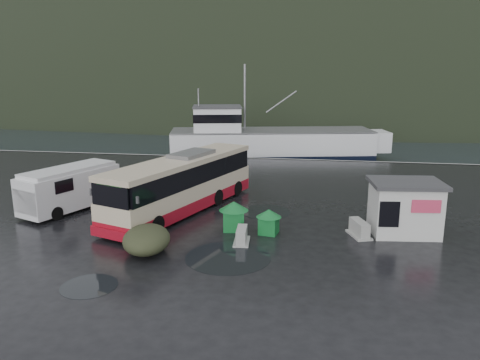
% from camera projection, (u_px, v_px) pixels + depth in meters
% --- Properties ---
extents(ground, '(160.00, 160.00, 0.00)m').
position_uv_depth(ground, '(181.00, 227.00, 25.01)').
color(ground, black).
rests_on(ground, ground).
extents(harbor_water, '(300.00, 180.00, 0.02)m').
position_uv_depth(harbor_water, '(291.00, 98.00, 130.62)').
color(harbor_water, black).
rests_on(harbor_water, ground).
extents(quay_edge, '(160.00, 0.60, 1.50)m').
position_uv_depth(quay_edge, '(240.00, 158.00, 44.22)').
color(quay_edge, '#999993').
rests_on(quay_edge, ground).
extents(headland, '(780.00, 540.00, 570.00)m').
position_uv_depth(headland, '(322.00, 83.00, 263.50)').
color(headland, black).
rests_on(headland, ground).
extents(coach_bus, '(6.92, 12.44, 3.43)m').
position_uv_depth(coach_bus, '(183.00, 211.00, 27.88)').
color(coach_bus, beige).
rests_on(coach_bus, ground).
extents(white_van, '(4.29, 6.59, 2.61)m').
position_uv_depth(white_van, '(72.00, 209.00, 28.15)').
color(white_van, silver).
rests_on(white_van, ground).
extents(waste_bin_left, '(1.26, 1.26, 1.55)m').
position_uv_depth(waste_bin_left, '(234.00, 230.00, 24.60)').
color(waste_bin_left, '#12682A').
rests_on(waste_bin_left, ground).
extents(waste_bin_right, '(1.09, 1.09, 1.30)m').
position_uv_depth(waste_bin_right, '(269.00, 233.00, 24.03)').
color(waste_bin_right, '#12682A').
rests_on(waste_bin_right, ground).
extents(dome_tent, '(2.80, 3.45, 1.19)m').
position_uv_depth(dome_tent, '(147.00, 251.00, 21.68)').
color(dome_tent, '#313620').
rests_on(dome_tent, ground).
extents(ticket_kiosk, '(3.79, 3.03, 2.76)m').
position_uv_depth(ticket_kiosk, '(402.00, 233.00, 24.05)').
color(ticket_kiosk, silver).
rests_on(ticket_kiosk, ground).
extents(jersey_barrier_a, '(0.84, 1.52, 0.74)m').
position_uv_depth(jersey_barrier_a, '(242.00, 242.00, 22.79)').
color(jersey_barrier_a, '#999993').
rests_on(jersey_barrier_a, ground).
extents(jersey_barrier_b, '(1.29, 1.78, 0.80)m').
position_uv_depth(jersey_barrier_b, '(359.00, 236.00, 23.69)').
color(jersey_barrier_b, '#999993').
rests_on(jersey_barrier_b, ground).
extents(fishing_trawler, '(25.64, 10.67, 10.02)m').
position_uv_depth(fishing_trawler, '(271.00, 147.00, 50.11)').
color(fishing_trawler, silver).
rests_on(fishing_trawler, ground).
extents(puddles, '(8.39, 13.27, 0.01)m').
position_uv_depth(puddles, '(223.00, 244.00, 22.54)').
color(puddles, black).
rests_on(puddles, ground).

